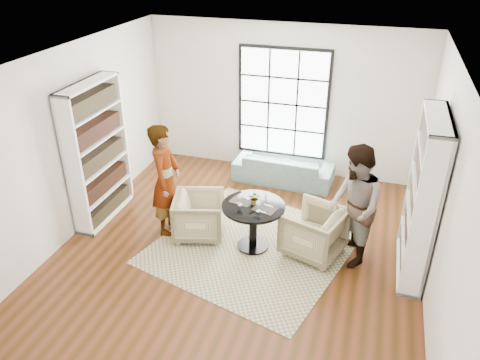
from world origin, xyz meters
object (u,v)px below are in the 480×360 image
(pedestal_table, at_px, (253,217))
(wine_glass_left, at_px, (240,197))
(wine_glass_right, at_px, (258,204))
(person_left, at_px, (166,180))
(sofa, at_px, (283,168))
(flower_centerpiece, at_px, (255,198))
(armchair_left, at_px, (199,216))
(person_right, at_px, (354,207))
(armchair_right, at_px, (313,232))

(pedestal_table, distance_m, wine_glass_left, 0.41)
(wine_glass_right, bearing_deg, person_left, 172.14)
(pedestal_table, relative_size, sofa, 0.50)
(wine_glass_right, distance_m, flower_centerpiece, 0.22)
(armchair_left, xyz_separation_m, person_right, (2.41, 0.06, 0.57))
(pedestal_table, xyz_separation_m, wine_glass_left, (-0.20, -0.06, 0.35))
(sofa, relative_size, person_left, 1.03)
(person_right, bearing_deg, pedestal_table, -103.47)
(wine_glass_right, bearing_deg, flower_centerpiece, 118.81)
(pedestal_table, relative_size, person_left, 0.52)
(armchair_left, xyz_separation_m, wine_glass_right, (1.05, -0.22, 0.54))
(person_right, bearing_deg, sofa, -164.29)
(wine_glass_left, bearing_deg, person_right, 6.45)
(wine_glass_left, bearing_deg, armchair_right, 9.56)
(sofa, distance_m, flower_centerpiece, 2.36)
(sofa, bearing_deg, person_right, 126.74)
(person_right, distance_m, flower_centerpiece, 1.47)
(armchair_left, relative_size, flower_centerpiece, 3.87)
(wine_glass_right, height_order, flower_centerpiece, flower_centerpiece)
(sofa, xyz_separation_m, wine_glass_left, (-0.18, -2.38, 0.63))
(armchair_left, relative_size, person_left, 0.43)
(pedestal_table, distance_m, person_left, 1.53)
(armchair_left, height_order, person_left, person_left)
(pedestal_table, bearing_deg, sofa, 90.49)
(armchair_right, bearing_deg, wine_glass_right, -52.72)
(wine_glass_right, bearing_deg, armchair_right, 18.97)
(armchair_right, relative_size, wine_glass_right, 4.73)
(pedestal_table, bearing_deg, person_right, 5.13)
(sofa, xyz_separation_m, wine_glass_right, (0.14, -2.47, 0.62))
(armchair_right, bearing_deg, wine_glass_left, -62.13)
(person_right, xyz_separation_m, wine_glass_right, (-1.36, -0.28, -0.03))
(person_right, relative_size, wine_glass_right, 10.39)
(sofa, height_order, person_right, person_right)
(pedestal_table, bearing_deg, wine_glass_left, -163.87)
(armchair_left, xyz_separation_m, flower_centerpiece, (0.94, -0.03, 0.51))
(sofa, bearing_deg, flower_centerpiece, 93.25)
(pedestal_table, bearing_deg, flower_centerpiece, 73.53)
(pedestal_table, height_order, wine_glass_right, wine_glass_right)
(flower_centerpiece, bearing_deg, pedestal_table, -106.47)
(person_right, relative_size, flower_centerpiece, 9.02)
(pedestal_table, xyz_separation_m, wine_glass_right, (0.12, -0.15, 0.34))
(wine_glass_right, bearing_deg, armchair_left, 168.11)
(sofa, distance_m, person_left, 2.76)
(armchair_right, distance_m, flower_centerpiece, 1.04)
(flower_centerpiece, bearing_deg, person_right, 3.54)
(person_left, xyz_separation_m, person_right, (2.96, 0.06, -0.01))
(sofa, distance_m, wine_glass_right, 2.55)
(sofa, relative_size, armchair_right, 2.29)
(person_right, bearing_deg, person_left, -107.46)
(person_left, distance_m, wine_glass_right, 1.61)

